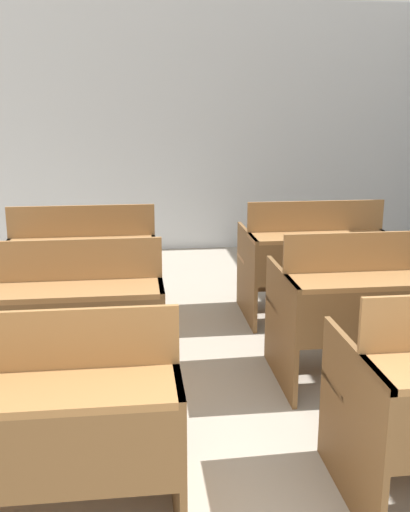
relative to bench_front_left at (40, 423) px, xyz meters
name	(u,v)px	position (x,y,z in m)	size (l,w,h in m)	color
wall_back	(184,129)	(1.00, 4.84, 0.93)	(5.76, 0.06, 2.82)	silver
bench_front_left	(40,423)	(0.00, 0.00, 0.00)	(1.10, 0.76, 0.96)	brown
bench_second_left	(69,318)	(-0.01, 1.19, 0.00)	(1.10, 0.76, 0.96)	brown
bench_second_right	(368,306)	(1.81, 1.18, 0.00)	(1.10, 0.76, 0.96)	brown
bench_third_left	(84,266)	(0.00, 2.36, 0.00)	(1.10, 0.76, 0.96)	brown
bench_third_right	(313,259)	(1.82, 2.35, 0.00)	(1.10, 0.76, 0.96)	brown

